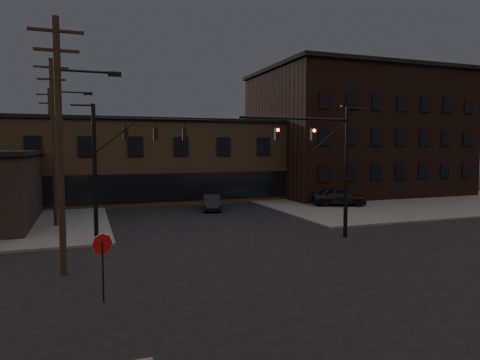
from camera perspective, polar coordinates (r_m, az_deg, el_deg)
name	(u,v)px	position (r m, az deg, el deg)	size (l,w,h in m)	color
ground	(281,266)	(20.48, 5.50, -11.35)	(140.00, 140.00, 0.00)	black
sidewalk_ne	(374,196)	(50.42, 17.46, -2.01)	(30.00, 30.00, 0.15)	#474744
building_row	(169,161)	(46.59, -9.40, 2.46)	(40.00, 12.00, 8.00)	brown
building_right	(354,135)	(53.37, 15.02, 5.84)	(22.00, 16.00, 14.00)	black
traffic_signal_near	(330,157)	(26.24, 11.96, 2.96)	(7.12, 0.24, 8.00)	black
traffic_signal_far	(118,156)	(25.85, -16.00, 3.04)	(7.12, 0.24, 8.00)	black
stop_sign	(102,251)	(16.24, -17.87, -9.03)	(0.72, 0.33, 2.48)	black
utility_pole_near	(61,140)	(19.81, -22.73, 4.97)	(3.70, 0.28, 11.00)	black
utility_pole_mid	(54,139)	(31.85, -23.51, 5.08)	(3.70, 0.28, 11.50)	black
utility_pole_far	(51,144)	(43.89, -23.91, 4.35)	(2.20, 0.28, 11.00)	black
lot_light_a	(348,147)	(38.37, 14.19, 4.23)	(1.50, 0.28, 9.14)	black
lot_light_b	(370,147)	(45.92, 16.91, 4.19)	(1.50, 0.28, 9.14)	black
parked_car_lot_a	(339,196)	(40.51, 13.03, -2.14)	(2.01, 5.00, 1.70)	black
parked_car_lot_b	(346,187)	(51.53, 13.94, -0.91)	(2.01, 4.95, 1.44)	#BBBBBD
car_crossing	(212,202)	(37.69, -3.80, -3.01)	(1.44, 4.13, 1.36)	black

